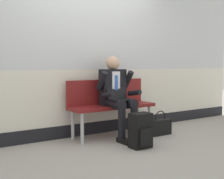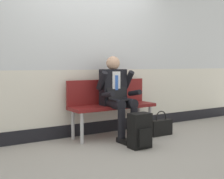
{
  "view_description": "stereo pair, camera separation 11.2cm",
  "coord_description": "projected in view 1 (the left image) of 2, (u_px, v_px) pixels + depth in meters",
  "views": [
    {
      "loc": [
        -2.28,
        -3.41,
        1.11
      ],
      "look_at": [
        0.15,
        0.22,
        0.75
      ],
      "focal_mm": 48.13,
      "sensor_mm": 36.0,
      "label": 1
    },
    {
      "loc": [
        -2.19,
        -3.47,
        1.11
      ],
      "look_at": [
        0.15,
        0.22,
        0.75
      ],
      "focal_mm": 48.13,
      "sensor_mm": 36.0,
      "label": 2
    }
  ],
  "objects": [
    {
      "name": "handbag",
      "position": [
        160.0,
        127.0,
        4.73
      ],
      "size": [
        0.39,
        0.11,
        0.39
      ],
      "color": "black",
      "rests_on": "ground"
    },
    {
      "name": "station_wall",
      "position": [
        85.0,
        37.0,
        4.69
      ],
      "size": [
        6.8,
        0.14,
        3.12
      ],
      "color": "silver",
      "rests_on": "ground"
    },
    {
      "name": "bench_with_person",
      "position": [
        110.0,
        102.0,
        4.7
      ],
      "size": [
        1.39,
        0.42,
        0.88
      ],
      "color": "maroon",
      "rests_on": "ground"
    },
    {
      "name": "person_seated",
      "position": [
        117.0,
        94.0,
        4.53
      ],
      "size": [
        0.57,
        0.7,
        1.24
      ],
      "color": "black",
      "rests_on": "ground"
    },
    {
      "name": "ground_plane",
      "position": [
        112.0,
        145.0,
        4.18
      ],
      "size": [
        18.0,
        18.0,
        0.0
      ],
      "primitive_type": "plane",
      "color": "#9E9991"
    },
    {
      "name": "backpack",
      "position": [
        141.0,
        131.0,
        4.01
      ],
      "size": [
        0.29,
        0.23,
        0.47
      ],
      "color": "black",
      "rests_on": "ground"
    }
  ]
}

